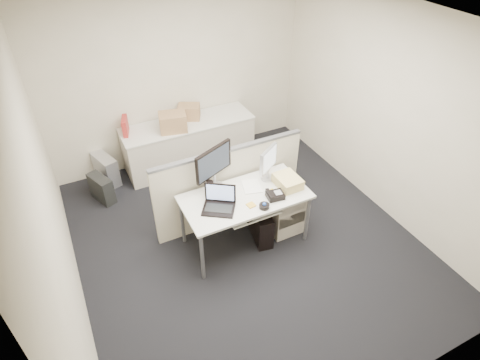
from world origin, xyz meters
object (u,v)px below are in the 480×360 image
monitor_main (214,168)px  laptop (218,201)px  desk (245,200)px  desk_phone (275,195)px

monitor_main → laptop: bearing=-131.4°
desk → laptop: (-0.38, -0.08, 0.20)m
laptop → desk_phone: 0.69m
monitor_main → desk: bearing=-75.8°
monitor_main → desk_phone: bearing=-66.1°
desk → laptop: laptop is taller
desk_phone → monitor_main: bearing=145.7°
monitor_main → desk_phone: size_ratio=2.83×
desk → desk_phone: size_ratio=7.66×
desk_phone → desk: bearing=157.0°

